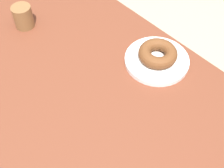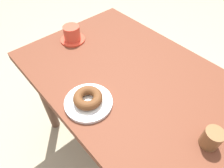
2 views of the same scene
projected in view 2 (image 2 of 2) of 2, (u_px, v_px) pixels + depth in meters
ground_plane at (131, 154)px, 1.41m from camera, size 6.00×6.00×0.00m
table at (141, 99)px, 0.95m from camera, size 1.21×0.72×0.72m
plate_chocolate_ring at (89, 102)px, 0.80m from camera, size 0.19×0.19×0.02m
napkin_chocolate_ring at (88, 101)px, 0.80m from camera, size 0.12×0.12×0.00m
donut_chocolate_ring at (88, 98)px, 0.78m from camera, size 0.12×0.12×0.04m
coffee_cup at (72, 34)px, 1.07m from camera, size 0.13×0.13×0.09m
sugar_jar at (212, 138)px, 0.67m from camera, size 0.06×0.06×0.08m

